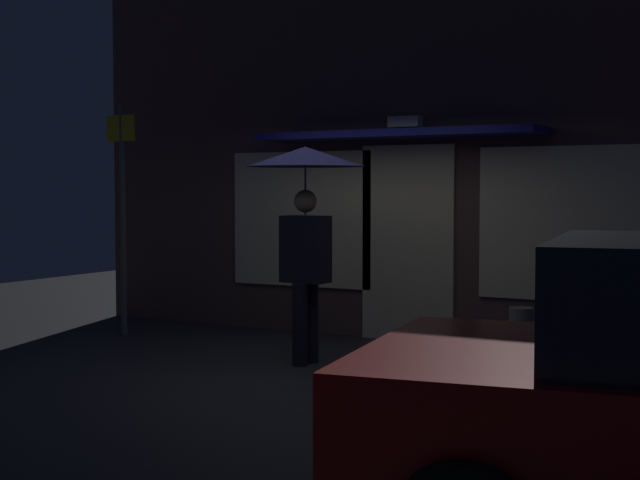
{
  "coord_description": "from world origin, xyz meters",
  "views": [
    {
      "loc": [
        4.05,
        -7.31,
        1.7
      ],
      "look_at": [
        -0.16,
        0.43,
        1.22
      ],
      "focal_mm": 51.63,
      "sensor_mm": 36.0,
      "label": 1
    }
  ],
  "objects": [
    {
      "name": "sidewalk_bollard",
      "position": [
        1.54,
        1.37,
        0.28
      ],
      "size": [
        0.23,
        0.23,
        0.56
      ],
      "primitive_type": "cylinder",
      "color": "slate",
      "rests_on": "ground"
    },
    {
      "name": "street_sign_post",
      "position": [
        -3.07,
        0.97,
        1.5
      ],
      "size": [
        0.4,
        0.07,
        2.66
      ],
      "color": "#595B60",
      "rests_on": "ground"
    },
    {
      "name": "building_facade",
      "position": [
        0.0,
        2.34,
        2.11
      ],
      "size": [
        8.53,
        1.0,
        4.26
      ],
      "color": "brown",
      "rests_on": "ground"
    },
    {
      "name": "ground_plane",
      "position": [
        0.0,
        0.0,
        0.0
      ],
      "size": [
        18.0,
        18.0,
        0.0
      ],
      "primitive_type": "plane",
      "color": "#2D2D33"
    },
    {
      "name": "person_with_umbrella",
      "position": [
        -0.32,
        0.43,
        1.68
      ],
      "size": [
        1.16,
        1.16,
        2.11
      ],
      "rotation": [
        0.0,
        0.0,
        3.09
      ],
      "color": "black",
      "rests_on": "ground"
    }
  ]
}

